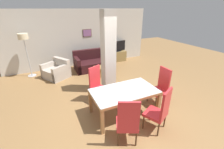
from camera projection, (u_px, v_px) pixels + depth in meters
ground_plane at (124, 113)px, 4.26m from camera, size 18.00×18.00×0.00m
back_wall at (81, 38)px, 7.34m from camera, size 7.20×0.09×2.70m
divider_pillar at (108, 54)px, 4.93m from camera, size 0.39×0.39×2.70m
dining_table at (124, 95)px, 4.01m from camera, size 1.74×0.99×0.73m
dining_chair_near_right at (160, 110)px, 3.44m from camera, size 0.61×0.61×1.14m
dining_chair_head_right at (161, 86)px, 4.51m from camera, size 0.46×0.46×1.14m
dining_chair_near_left at (128, 121)px, 3.10m from camera, size 0.61×0.61×1.14m
dining_chair_far_left at (97, 84)px, 4.60m from camera, size 0.61×0.61×1.14m
sofa at (93, 63)px, 7.20m from camera, size 1.72×0.92×0.91m
armchair at (57, 71)px, 6.34m from camera, size 1.20×1.22×0.77m
coffee_table at (103, 71)px, 6.49m from camera, size 0.66×0.49×0.43m
bottle at (106, 64)px, 6.36m from camera, size 0.07×0.07×0.25m
tv_stand at (117, 56)px, 8.29m from camera, size 0.93×0.40×0.55m
tv_screen at (118, 46)px, 8.07m from camera, size 0.99×0.27×0.56m
floor_lamp at (24, 40)px, 5.94m from camera, size 0.38×0.38×1.81m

